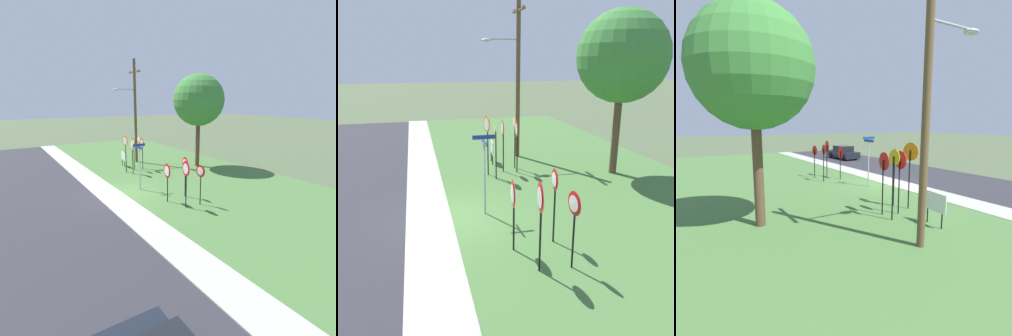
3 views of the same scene
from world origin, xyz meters
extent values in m
plane|color=#4C5B3D|center=(0.00, 0.00, 0.00)|extent=(160.00, 160.00, 0.00)
cube|color=#2D2D33|center=(0.00, -4.80, 0.01)|extent=(44.00, 6.40, 0.01)
cube|color=#ADAA9E|center=(0.00, -0.80, 0.03)|extent=(44.00, 1.60, 0.06)
cube|color=#477038|center=(0.00, 6.00, 0.02)|extent=(44.00, 12.00, 0.04)
cylinder|color=black|center=(-3.88, 2.56, 1.19)|extent=(0.06, 0.06, 2.29)
cylinder|color=orange|center=(-3.88, 2.52, 2.28)|extent=(0.73, 0.16, 0.74)
cylinder|color=white|center=(-3.88, 2.50, 2.28)|extent=(0.57, 0.11, 0.58)
cylinder|color=black|center=(-4.92, 3.17, 1.20)|extent=(0.06, 0.06, 2.32)
cylinder|color=red|center=(-4.92, 3.13, 2.30)|extent=(0.75, 0.08, 0.75)
cylinder|color=white|center=(-4.92, 3.11, 2.30)|extent=(0.58, 0.05, 0.58)
cylinder|color=black|center=(-4.60, 2.32, 1.34)|extent=(0.06, 0.06, 2.60)
cylinder|color=orange|center=(-4.60, 2.28, 2.58)|extent=(0.77, 0.17, 0.78)
cylinder|color=white|center=(-4.60, 2.26, 2.58)|extent=(0.60, 0.12, 0.61)
cylinder|color=black|center=(-4.67, 3.82, 1.18)|extent=(0.06, 0.06, 2.28)
cylinder|color=red|center=(-4.67, 3.78, 2.26)|extent=(0.74, 0.11, 0.75)
cylinder|color=white|center=(-4.67, 3.77, 2.26)|extent=(0.58, 0.07, 0.58)
cylinder|color=black|center=(-5.40, 3.91, 1.29)|extent=(0.06, 0.06, 2.50)
cylinder|color=gold|center=(-5.40, 3.87, 2.50)|extent=(0.60, 0.04, 0.60)
cylinder|color=white|center=(-5.40, 3.85, 2.50)|extent=(0.47, 0.02, 0.47)
cylinder|color=black|center=(4.10, 2.88, 1.03)|extent=(0.06, 0.06, 1.97)
cone|color=red|center=(4.10, 2.84, 1.94)|extent=(0.67, 0.10, 0.67)
cone|color=white|center=(4.10, 2.82, 1.94)|extent=(0.45, 0.06, 0.45)
cylinder|color=black|center=(4.04, 1.96, 1.15)|extent=(0.06, 0.06, 2.23)
cone|color=red|center=(4.04, 1.92, 2.19)|extent=(0.82, 0.14, 0.82)
cone|color=silver|center=(4.04, 1.90, 2.19)|extent=(0.56, 0.09, 0.56)
cylinder|color=black|center=(2.78, 1.58, 0.99)|extent=(0.06, 0.06, 1.89)
cone|color=red|center=(2.78, 1.54, 1.85)|extent=(0.84, 0.12, 0.84)
cone|color=silver|center=(2.78, 1.52, 1.85)|extent=(0.57, 0.08, 0.57)
cylinder|color=black|center=(2.60, 2.93, 1.11)|extent=(0.06, 0.06, 2.14)
cone|color=red|center=(2.60, 2.89, 2.11)|extent=(0.67, 0.09, 0.67)
cone|color=white|center=(2.60, 2.87, 2.11)|extent=(0.45, 0.05, 0.45)
cylinder|color=#9EA0A8|center=(-0.06, 1.27, 1.37)|extent=(0.07, 0.07, 2.66)
cylinder|color=#9EA0A8|center=(-0.06, 1.27, 2.71)|extent=(0.09, 0.09, 0.03)
cube|color=navy|center=(-0.06, 1.27, 2.77)|extent=(0.96, 0.02, 0.15)
cube|color=navy|center=(-0.06, 1.27, 2.94)|extent=(0.02, 0.82, 0.15)
cylinder|color=brown|center=(-7.70, 4.72, 4.59)|extent=(0.24, 0.24, 9.10)
cylinder|color=#9EA0A8|center=(-7.70, 3.83, 6.59)|extent=(0.08, 1.77, 0.08)
ellipsoid|color=#B7B7BC|center=(-7.70, 2.94, 6.53)|extent=(0.40, 0.56, 0.18)
cylinder|color=black|center=(-7.04, 3.00, 0.32)|extent=(0.05, 0.05, 0.55)
cylinder|color=black|center=(-6.28, 2.90, 0.32)|extent=(0.05, 0.05, 0.55)
cube|color=white|center=(-6.66, 2.95, 0.94)|extent=(1.10, 0.17, 0.70)
cylinder|color=brown|center=(-3.40, 8.50, 2.32)|extent=(0.36, 0.36, 4.57)
sphere|color=#3D7F38|center=(-3.40, 8.50, 5.67)|extent=(4.27, 4.27, 4.27)
cube|color=black|center=(12.56, -4.36, 0.50)|extent=(4.13, 1.72, 0.68)
cube|color=black|center=(12.56, -4.36, 1.12)|extent=(2.07, 1.45, 0.56)
cylinder|color=black|center=(13.84, -3.50, 0.31)|extent=(0.60, 0.18, 0.60)
cylinder|color=black|center=(13.84, -5.22, 0.31)|extent=(0.60, 0.18, 0.60)
cylinder|color=black|center=(11.29, -3.49, 0.31)|extent=(0.60, 0.18, 0.60)
cylinder|color=black|center=(11.28, -5.21, 0.31)|extent=(0.60, 0.18, 0.60)
camera|label=1|loc=(15.49, -6.35, 5.66)|focal=29.85mm
camera|label=2|loc=(12.05, -1.02, 5.56)|focal=38.24mm
camera|label=3|loc=(-13.59, 10.90, 3.78)|focal=30.14mm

